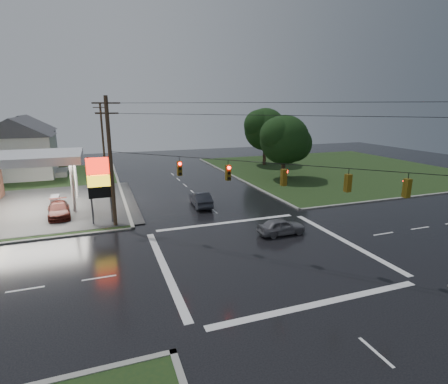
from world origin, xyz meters
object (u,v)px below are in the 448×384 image
object	(u,v)px
house_far	(26,140)
car_pump	(59,210)
car_crossing	(281,226)
pylon_sign	(99,180)
utility_pole_nw	(111,161)
utility_pole_n	(103,136)
house_near	(19,147)
car_north	(201,199)
tree_ne_far	(266,129)
tree_ne_near	(285,140)

from	to	relation	value
house_far	car_pump	bearing A→B (deg)	-77.37
house_far	car_crossing	size ratio (longest dim) A/B	2.82
pylon_sign	utility_pole_nw	xyz separation A→B (m)	(1.00, -1.00, 1.71)
utility_pole_n	house_near	world-z (taller)	utility_pole_n
utility_pole_n	car_north	xyz separation A→B (m)	(8.70, -25.13, -4.71)
utility_pole_nw	car_pump	distance (m)	8.30
house_near	house_far	xyz separation A→B (m)	(-1.00, 12.00, 0.00)
pylon_sign	utility_pole_n	bearing A→B (deg)	87.92
utility_pole_nw	tree_ne_far	bearing A→B (deg)	42.59
house_far	tree_ne_near	xyz separation A→B (m)	(36.09, -26.01, 1.16)
utility_pole_nw	car_crossing	distance (m)	15.12
house_near	house_far	bearing A→B (deg)	94.76
car_pump	car_crossing	bearing A→B (deg)	-38.14
utility_pole_n	car_crossing	size ratio (longest dim) A/B	2.68
utility_pole_n	house_near	size ratio (longest dim) A/B	0.95
tree_ne_near	car_north	world-z (taller)	tree_ne_near
utility_pole_nw	tree_ne_far	world-z (taller)	utility_pole_nw
utility_pole_nw	car_north	size ratio (longest dim) A/B	2.38
car_pump	tree_ne_near	bearing A→B (deg)	10.29
car_north	car_crossing	size ratio (longest dim) A/B	1.18
tree_ne_near	car_north	size ratio (longest dim) A/B	1.94
utility_pole_nw	car_pump	bearing A→B (deg)	137.03
utility_pole_n	car_north	distance (m)	27.00
house_near	tree_ne_near	xyz separation A→B (m)	(35.09, -14.01, 1.16)
utility_pole_nw	utility_pole_n	world-z (taller)	utility_pole_nw
utility_pole_nw	car_north	xyz separation A→B (m)	(8.70, 3.37, -4.96)
pylon_sign	house_far	xyz separation A→B (m)	(-11.45, 37.50, 0.39)
utility_pole_n	car_crossing	distance (m)	37.68
tree_ne_near	car_pump	bearing A→B (deg)	-164.32
car_pump	pylon_sign	bearing A→B (deg)	-47.81
utility_pole_nw	car_crossing	world-z (taller)	utility_pole_nw
utility_pole_n	car_pump	size ratio (longest dim) A/B	2.23
tree_ne_near	car_pump	distance (m)	29.97
house_near	car_pump	size ratio (longest dim) A/B	2.35
pylon_sign	car_north	size ratio (longest dim) A/B	1.30
car_crossing	car_pump	world-z (taller)	car_pump
house_near	car_crossing	distance (m)	41.15
house_far	tree_ne_near	size ratio (longest dim) A/B	1.23
utility_pole_nw	car_pump	world-z (taller)	utility_pole_nw
pylon_sign	car_crossing	bearing A→B (deg)	-29.54
utility_pole_nw	utility_pole_n	size ratio (longest dim) A/B	1.05
house_far	tree_ne_far	bearing A→B (deg)	-19.71
utility_pole_n	house_far	bearing A→B (deg)	141.23
utility_pole_n	house_far	world-z (taller)	utility_pole_n
utility_pole_n	tree_ne_near	size ratio (longest dim) A/B	1.17
utility_pole_n	car_pump	xyz separation A→B (m)	(-4.83, -24.00, -4.79)
utility_pole_nw	house_far	xyz separation A→B (m)	(-12.45, 38.50, -1.32)
car_pump	house_near	bearing A→B (deg)	101.35
pylon_sign	utility_pole_nw	distance (m)	2.22
car_north	utility_pole_n	bearing A→B (deg)	-67.53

